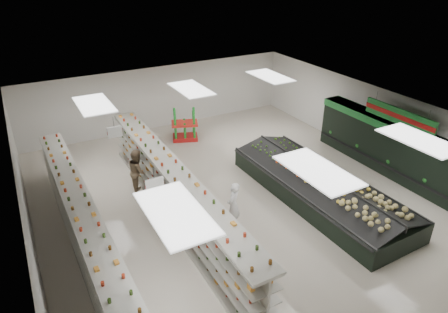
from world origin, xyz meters
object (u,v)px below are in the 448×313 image
gondola_center (174,195)px  produce_island (318,186)px  shopper_background (138,171)px  gondola_left (83,226)px  soda_endcap (185,125)px  shopper_main (233,205)px

gondola_center → produce_island: size_ratio=1.48×
gondola_center → shopper_background: size_ratio=6.52×
gondola_left → gondola_center: (3.07, 0.16, 0.06)m
gondola_left → soda_endcap: (6.00, 6.00, -0.06)m
gondola_left → shopper_main: 4.76m
produce_island → gondola_left: bearing=171.3°
gondola_left → shopper_main: size_ratio=6.42×
produce_island → shopper_background: 6.81m
shopper_main → gondola_center: bearing=-79.2°
gondola_left → shopper_main: gondola_left is taller
produce_island → soda_endcap: 7.60m
gondola_center → soda_endcap: size_ratio=7.07×
gondola_center → shopper_background: 2.35m
gondola_left → shopper_background: bearing=43.1°
soda_endcap → gondola_center: bearing=-116.7°
gondola_center → gondola_left: bearing=-176.9°
gondola_left → gondola_center: bearing=2.1°
produce_island → shopper_main: size_ratio=4.66×
gondola_center → soda_endcap: 6.54m
produce_island → soda_endcap: size_ratio=4.78×
gondola_left → shopper_background: (2.53, 2.45, 0.03)m
produce_island → shopper_main: 3.64m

